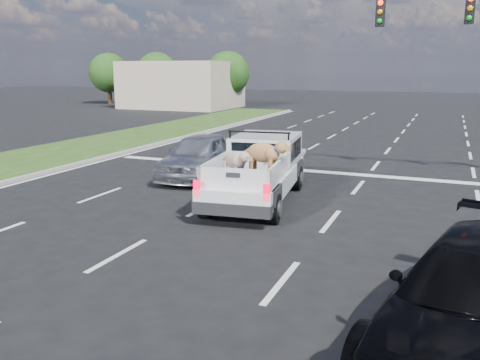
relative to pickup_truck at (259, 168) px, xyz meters
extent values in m
plane|color=black|center=(0.64, -5.25, -0.94)|extent=(160.00, 160.00, 0.00)
cube|color=silver|center=(-4.61, 0.75, -0.93)|extent=(0.12, 60.00, 0.01)
cube|color=silver|center=(-1.11, 0.75, -0.93)|extent=(0.12, 60.00, 0.01)
cube|color=silver|center=(2.39, 0.75, -0.93)|extent=(0.12, 60.00, 0.01)
cube|color=silver|center=(-8.16, 0.75, -0.93)|extent=(0.15, 60.00, 0.01)
cube|color=silver|center=(0.64, 4.75, -0.93)|extent=(17.00, 0.45, 0.01)
cube|color=#9D9890|center=(-8.41, 0.75, -0.87)|extent=(0.15, 60.00, 0.14)
cube|color=black|center=(5.24, 5.25, 4.66)|extent=(0.30, 0.18, 0.95)
cube|color=black|center=(2.44, 5.25, 4.66)|extent=(0.30, 0.18, 0.95)
sphere|color=red|center=(2.44, 5.14, 4.96)|extent=(0.18, 0.18, 0.18)
cube|color=tan|center=(-19.36, 30.75, 1.26)|extent=(10.00, 8.00, 4.40)
cylinder|color=#332114|center=(-29.36, 32.75, 0.14)|extent=(0.44, 0.44, 2.16)
sphere|color=#11370F|center=(-29.36, 32.75, 2.36)|extent=(4.20, 4.20, 4.20)
cylinder|color=#332114|center=(-23.36, 32.75, 0.14)|extent=(0.44, 0.44, 2.16)
sphere|color=#11370F|center=(-23.36, 32.75, 2.36)|extent=(4.20, 4.20, 4.20)
cylinder|color=#332114|center=(-15.36, 32.75, 0.14)|extent=(0.44, 0.44, 2.16)
sphere|color=#11370F|center=(-15.36, 32.75, 2.36)|extent=(4.20, 4.20, 4.20)
cylinder|color=black|center=(-0.60, -2.19, -0.56)|extent=(0.37, 0.79, 0.76)
cylinder|color=black|center=(1.12, -1.97, -0.56)|extent=(0.37, 0.79, 0.76)
cylinder|color=black|center=(-1.07, 1.46, -0.56)|extent=(0.37, 0.79, 0.76)
cylinder|color=black|center=(0.64, 1.68, -0.56)|extent=(0.37, 0.79, 0.76)
cube|color=silver|center=(0.01, -0.20, -0.28)|extent=(2.55, 5.47, 0.52)
cube|color=silver|center=(-0.15, 1.03, 0.41)|extent=(2.11, 2.51, 0.86)
cube|color=black|center=(0.00, -0.09, 0.44)|extent=(1.53, 0.23, 0.62)
cylinder|color=black|center=(-0.02, 0.04, 1.03)|extent=(1.78, 0.28, 0.05)
cube|color=black|center=(0.16, -1.36, -0.05)|extent=(2.08, 2.74, 0.06)
cube|color=silver|center=(-0.67, -1.47, 0.24)|extent=(0.41, 2.53, 0.52)
cube|color=silver|center=(1.00, -1.26, 0.24)|extent=(0.41, 2.53, 0.52)
cube|color=silver|center=(0.32, -2.58, 0.24)|extent=(1.77, 0.31, 0.52)
cube|color=red|center=(-0.49, -2.90, 0.01)|extent=(0.17, 0.08, 0.40)
cube|color=red|center=(1.19, -2.68, 0.01)|extent=(0.17, 0.08, 0.40)
cube|color=black|center=(0.34, -2.72, -0.46)|extent=(1.93, 0.54, 0.30)
imported|color=silver|center=(-3.01, 2.24, -0.17)|extent=(2.18, 4.65, 1.54)
camera|label=1|loc=(4.92, -13.32, 2.78)|focal=38.00mm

